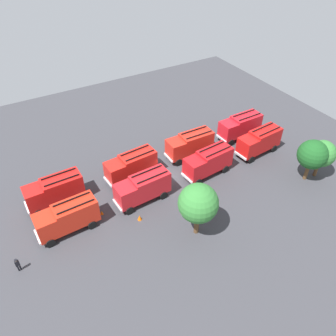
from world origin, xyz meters
The scene contains 18 objects.
ground_plane centered at (0.00, 0.00, 0.00)m, with size 66.09×66.09×0.00m, color #38383D.
fire_truck_0 centered at (-14.79, -2.56, 2.15)m, with size 7.22×2.81×3.88m.
fire_truck_1 centered at (-5.14, -2.40, 2.15)m, with size 7.24×2.84×3.88m.
fire_truck_2 centered at (4.46, -2.20, 2.15)m, with size 7.36×3.19×3.88m.
fire_truck_3 centered at (14.78, -2.57, 2.15)m, with size 7.24×2.85×3.88m.
fire_truck_4 centered at (-14.49, 2.16, 2.15)m, with size 7.37×3.20×3.88m.
fire_truck_5 centered at (-5.01, 2.37, 2.15)m, with size 7.37×3.22×3.88m.
fire_truck_6 centered at (5.10, 2.50, 2.15)m, with size 7.31×3.04×3.88m.
fire_truck_7 centered at (14.75, 2.58, 2.15)m, with size 7.29×2.98×3.88m.
firefighter_0 centered at (-10.11, -5.16, 0.93)m, with size 0.32×0.46×1.67m.
firefighter_1 centered at (-5.82, -4.98, 0.96)m, with size 0.46×0.48×1.71m.
firefighter_2 centered at (21.00, 5.30, 1.01)m, with size 0.43×0.29×1.79m.
tree_0 centered at (-17.78, 10.27, 3.78)m, with size 3.63×3.63×5.62m.
tree_1 centered at (-16.05, 10.05, 4.13)m, with size 3.96×3.96×6.13m.
tree_2 centered at (2.26, 10.31, 4.67)m, with size 4.48×4.48×6.94m.
traffic_cone_0 centered at (7.07, 5.31, 0.37)m, with size 0.51×0.51×0.73m, color #F2600C.
traffic_cone_1 centered at (10.69, 2.16, 0.28)m, with size 0.39×0.39×0.56m, color #F2600C.
traffic_cone_2 centered at (17.68, 0.32, 0.36)m, with size 0.50×0.50×0.72m, color #F2600C.
Camera 1 is at (17.79, 30.42, 30.19)m, focal length 35.45 mm.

